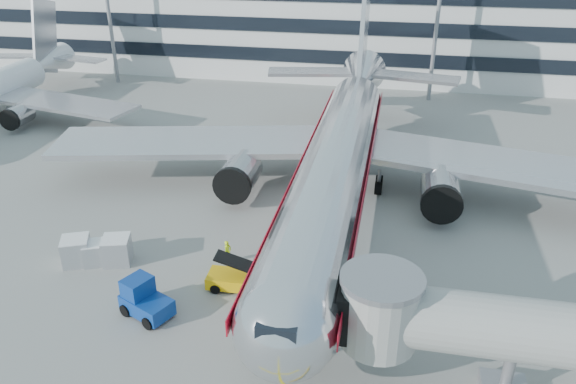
% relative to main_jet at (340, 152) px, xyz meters
% --- Properties ---
extents(ground, '(180.00, 180.00, 0.00)m').
position_rel_main_jet_xyz_m(ground, '(0.00, -11.72, -4.23)').
color(ground, gray).
rests_on(ground, ground).
extents(lead_in_line, '(0.25, 70.00, 0.01)m').
position_rel_main_jet_xyz_m(lead_in_line, '(0.00, -1.72, -4.23)').
color(lead_in_line, yellow).
rests_on(lead_in_line, ground).
extents(main_jet, '(50.95, 48.70, 16.06)m').
position_rel_main_jet_xyz_m(main_jet, '(0.00, 0.00, 0.00)').
color(main_jet, silver).
rests_on(main_jet, ground).
extents(jet_bridge, '(17.80, 4.50, 7.00)m').
position_rel_main_jet_xyz_m(jet_bridge, '(12.18, -19.72, -0.36)').
color(jet_bridge, silver).
rests_on(jet_bridge, ground).
extents(terminal, '(150.00, 24.25, 15.60)m').
position_rel_main_jet_xyz_m(terminal, '(0.00, 46.23, 3.57)').
color(terminal, silver).
rests_on(terminal, ground).
extents(belt_loader, '(5.03, 1.96, 2.40)m').
position_rel_main_jet_xyz_m(belt_loader, '(-4.26, -13.62, -3.56)').
color(belt_loader, '#E2AB09').
rests_on(belt_loader, ground).
extents(baggage_tug, '(3.51, 2.93, 2.29)m').
position_rel_main_jet_xyz_m(baggage_tug, '(-9.42, -17.18, -3.24)').
color(baggage_tug, navy).
rests_on(baggage_tug, ground).
extents(cargo_container_left, '(2.20, 2.20, 1.88)m').
position_rel_main_jet_xyz_m(cargo_container_left, '(-13.56, -12.39, -3.29)').
color(cargo_container_left, '#AEB0B5').
rests_on(cargo_container_left, ground).
extents(cargo_container_right, '(2.33, 2.33, 1.89)m').
position_rel_main_jet_xyz_m(cargo_container_right, '(-16.21, -13.02, -3.29)').
color(cargo_container_right, '#AEB0B5').
rests_on(cargo_container_right, ground).
extents(cargo_container_front, '(1.96, 1.96, 1.58)m').
position_rel_main_jet_xyz_m(cargo_container_front, '(-14.97, -12.79, -3.44)').
color(cargo_container_front, '#AEB0B5').
rests_on(cargo_container_front, ground).
extents(ramp_worker, '(0.62, 0.72, 1.66)m').
position_rel_main_jet_xyz_m(ramp_worker, '(-6.21, -10.96, -3.41)').
color(ramp_worker, '#CCF419').
rests_on(ramp_worker, ground).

